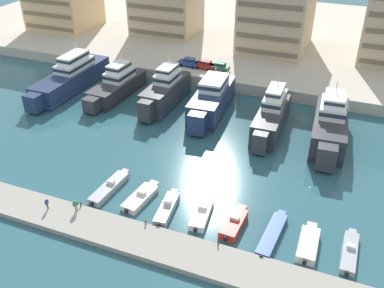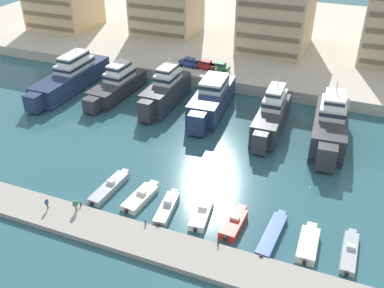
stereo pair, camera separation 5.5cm
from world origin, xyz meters
TOP-DOWN VIEW (x-y plane):
  - ground_plane at (0.00, 0.00)m, footprint 400.00×400.00m
  - quay_promenade at (0.00, 61.95)m, footprint 180.00×70.00m
  - pier_dock at (0.00, -15.24)m, footprint 120.00×4.95m
  - yacht_navy_far_left at (-37.27, 17.04)m, footprint 5.24×22.80m
  - yacht_charcoal_left at (-27.54, 17.68)m, footprint 5.44×17.10m
  - yacht_charcoal_mid_left at (-17.43, 17.55)m, footprint 4.50×16.06m
  - yacht_navy_center_left at (-8.71, 17.70)m, footprint 5.88×18.20m
  - yacht_charcoal_center at (2.30, 15.92)m, footprint 4.20×17.62m
  - yacht_charcoal_center_right at (11.45, 15.39)m, footprint 5.91×18.46m
  - motorboat_grey_far_left at (-13.68, -8.17)m, footprint 2.19×8.12m
  - motorboat_cream_left at (-8.93, -8.45)m, footprint 2.73×6.81m
  - motorboat_grey_mid_left at (-4.86, -9.32)m, footprint 2.26×6.94m
  - motorboat_white_center_left at (-0.63, -8.36)m, footprint 2.56×6.87m
  - motorboat_red_center at (3.59, -8.88)m, footprint 2.21×6.20m
  - motorboat_blue_center_right at (8.14, -8.87)m, footprint 2.23×8.41m
  - motorboat_cream_mid_right at (12.20, -8.98)m, footprint 2.16×6.40m
  - motorboat_grey_right at (16.57, -8.40)m, footprint 1.61×7.18m
  - car_blue_far_left at (-18.45, 31.36)m, footprint 4.19×2.10m
  - car_red_left at (-14.90, 31.36)m, footprint 4.24×2.21m
  - car_green_mid_left at (-11.87, 31.35)m, footprint 4.18×2.08m
  - apartment_block_mid_left at (-4.77, 49.56)m, footprint 14.56×17.78m
  - pedestrian_near_edge at (-18.29, -14.90)m, footprint 0.21×0.60m
  - pedestrian_mid_deck at (-14.79, -13.97)m, footprint 0.46×0.54m
  - bollard_west at (-14.82, -13.02)m, footprint 0.20×0.20m
  - bollard_west_mid at (-5.90, -13.02)m, footprint 0.20×0.20m
  - bollard_east_mid at (3.02, -13.02)m, footprint 0.20×0.20m

SIDE VIEW (x-z plane):
  - ground_plane at x=0.00m, z-range 0.00..0.00m
  - pier_dock at x=0.00m, z-range 0.00..0.66m
  - motorboat_grey_right at x=16.57m, z-range -0.19..0.95m
  - motorboat_blue_center_right at x=8.14m, z-range -0.03..0.81m
  - motorboat_cream_left at x=-8.93m, z-range -0.21..1.05m
  - motorboat_white_center_left at x=-0.63m, z-range -0.21..1.09m
  - motorboat_grey_far_left at x=-13.68m, z-range -0.22..1.10m
  - motorboat_cream_mid_right at x=12.20m, z-range 0.00..1.00m
  - motorboat_grey_mid_left at x=-4.86m, z-range -0.27..1.31m
  - motorboat_red_center at x=3.59m, z-range -0.17..1.27m
  - bollard_west at x=-14.82m, z-range 0.68..1.29m
  - bollard_west_mid at x=-5.90m, z-range 0.68..1.29m
  - bollard_east_mid at x=3.02m, z-range 0.68..1.29m
  - quay_promenade at x=0.00m, z-range 0.00..2.17m
  - pedestrian_near_edge at x=-18.29m, z-range 0.80..2.34m
  - pedestrian_mid_deck at x=-14.79m, z-range 0.82..2.51m
  - yacht_charcoal_left at x=-27.54m, z-range -1.76..6.02m
  - yacht_navy_far_left at x=-37.27m, z-range -1.78..6.63m
  - yacht_navy_center_left at x=-8.71m, z-range -1.41..6.27m
  - yacht_charcoal_center at x=2.30m, z-range -1.79..6.83m
  - yacht_charcoal_mid_left at x=-17.43m, z-range -1.74..7.02m
  - yacht_charcoal_center_right at x=11.45m, z-range -1.83..7.31m
  - car_blue_far_left at x=-18.45m, z-range 2.25..4.05m
  - car_red_left at x=-14.90m, z-range 2.25..4.05m
  - car_green_mid_left at x=-11.87m, z-range 2.25..4.05m
  - apartment_block_mid_left at x=-4.77m, z-range 1.23..19.73m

